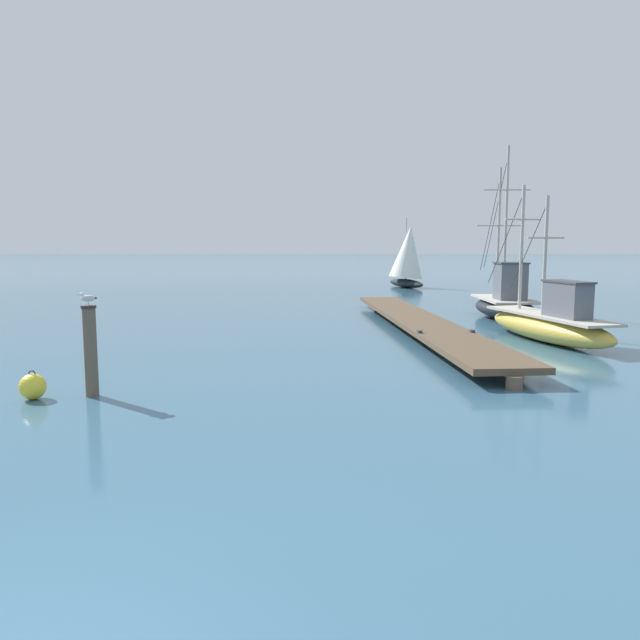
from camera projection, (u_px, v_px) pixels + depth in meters
The scene contains 7 objects.
floating_dock at pixel (419, 321), 21.53m from camera, with size 2.90×17.98×0.53m.
fishing_boat_0 at pixel (505, 301), 25.33m from camera, with size 2.26×6.55×7.15m.
fishing_boat_1 at pixel (550, 323), 19.03m from camera, with size 2.73×6.99×5.06m.
mooring_piling at pixel (90, 349), 12.13m from camera, with size 0.30×0.30×1.86m.
perched_seagull at pixel (88, 298), 12.01m from camera, with size 0.36×0.23×0.27m.
mooring_buoy at pixel (33, 387), 11.97m from camera, with size 0.52×0.52×0.59m.
distant_sailboat at pixel (408, 256), 43.15m from camera, with size 3.37×4.87×4.97m.
Camera 1 is at (2.30, -3.44, 3.06)m, focal length 33.83 mm.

